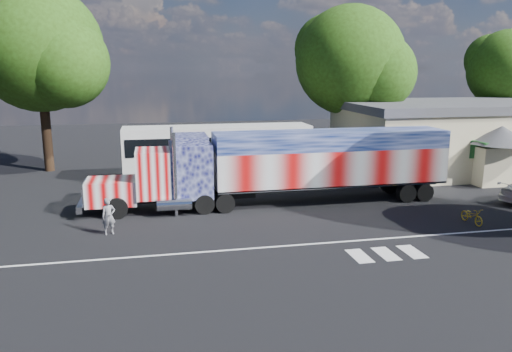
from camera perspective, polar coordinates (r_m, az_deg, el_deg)
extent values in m
plane|color=black|center=(25.02, 1.41, -5.69)|extent=(100.00, 100.00, 0.00)
cube|color=silver|center=(22.27, 3.19, -7.99)|extent=(30.00, 0.15, 0.01)
cube|color=silver|center=(21.57, 11.75, -8.93)|extent=(0.70, 1.60, 0.01)
cube|color=silver|center=(22.06, 14.64, -8.59)|extent=(0.70, 1.60, 0.01)
cube|color=silver|center=(22.60, 17.40, -8.25)|extent=(0.70, 1.60, 0.01)
cube|color=black|center=(27.97, -9.46, -2.40)|extent=(9.12, 1.01, 0.30)
cube|color=#DA7879|center=(27.92, -16.16, -1.68)|extent=(2.64, 2.23, 1.32)
cube|color=silver|center=(28.07, -18.94, -1.79)|extent=(0.12, 1.93, 1.18)
cube|color=silver|center=(28.26, -19.26, -3.11)|extent=(0.30, 2.53, 0.36)
cube|color=#DA7879|center=(27.63, -11.66, 0.35)|extent=(1.82, 2.53, 2.53)
cube|color=black|center=(27.56, -13.49, 1.20)|extent=(0.06, 2.13, 0.91)
cube|color=#4A4E84|center=(27.69, -7.47, 0.74)|extent=(2.23, 2.53, 2.94)
cube|color=#4A4E84|center=(27.40, -7.57, 4.17)|extent=(1.82, 2.43, 0.51)
cylinder|color=silver|center=(28.95, -9.48, 1.18)|extent=(0.20, 0.20, 4.46)
cylinder|color=silver|center=(26.33, -9.22, 0.09)|extent=(0.20, 0.20, 4.46)
cylinder|color=silver|center=(29.26, -9.57, -1.86)|extent=(1.82, 0.67, 0.67)
cylinder|color=silver|center=(26.71, -9.33, -3.21)|extent=(1.82, 0.67, 0.67)
cylinder|color=black|center=(26.99, -15.59, -3.57)|extent=(1.12, 0.35, 1.12)
cylinder|color=black|center=(29.14, -15.33, -2.40)|extent=(1.12, 0.35, 1.12)
cylinder|color=black|center=(27.10, -5.91, -3.18)|extent=(1.05, 0.56, 1.05)
cylinder|color=black|center=(29.15, -6.35, -2.08)|extent=(1.05, 0.56, 1.05)
cylinder|color=black|center=(27.23, -3.57, -3.06)|extent=(1.05, 0.56, 1.05)
cylinder|color=black|center=(29.27, -4.18, -1.98)|extent=(1.05, 0.56, 1.05)
cube|color=black|center=(29.66, 8.41, -1.02)|extent=(13.18, 1.12, 0.30)
cube|color=#D47676|center=(29.42, 8.48, 1.19)|extent=(13.58, 2.64, 2.03)
cube|color=#455593|center=(29.17, 8.57, 4.12)|extent=(13.58, 2.64, 1.01)
cube|color=silver|center=(29.63, 8.42, -0.74)|extent=(13.58, 2.64, 0.12)
cube|color=silver|center=(32.31, 19.93, 2.48)|extent=(0.04, 2.53, 2.94)
cylinder|color=black|center=(30.60, 16.76, -1.85)|extent=(1.05, 0.56, 1.05)
cylinder|color=black|center=(32.43, 14.99, -0.96)|extent=(1.05, 0.56, 1.05)
cylinder|color=black|center=(31.14, 18.57, -1.73)|extent=(1.05, 0.56, 1.05)
cylinder|color=black|center=(32.94, 16.72, -0.86)|extent=(1.05, 0.56, 1.05)
cube|color=silver|center=(35.04, -4.36, 2.65)|extent=(12.93, 2.80, 3.77)
cube|color=black|center=(34.93, -4.37, 3.78)|extent=(12.50, 2.87, 1.19)
cube|color=black|center=(35.30, -4.32, 0.41)|extent=(12.93, 2.80, 0.27)
cube|color=black|center=(34.78, -14.99, 2.47)|extent=(0.06, 2.48, 1.51)
cylinder|color=black|center=(33.69, -12.22, -0.32)|extent=(1.08, 0.32, 1.08)
cylinder|color=black|center=(36.32, -12.21, 0.59)|extent=(1.08, 0.32, 1.08)
cylinder|color=black|center=(34.55, 1.30, 0.27)|extent=(1.08, 0.32, 1.08)
cylinder|color=black|center=(37.13, 0.36, 1.12)|extent=(1.08, 0.32, 1.08)
cylinder|color=black|center=(34.78, 2.86, 0.34)|extent=(1.08, 0.32, 1.08)
cylinder|color=black|center=(37.34, 1.81, 1.17)|extent=(1.08, 0.32, 1.08)
cube|color=beige|center=(42.96, 24.74, 3.89)|extent=(22.00, 10.00, 4.60)
cube|color=#46464B|center=(42.72, 25.05, 7.34)|extent=(22.40, 10.40, 0.60)
cube|color=#1E5926|center=(34.38, 18.93, 2.71)|extent=(1.60, 0.08, 1.20)
cube|color=#1E5926|center=(36.58, 24.33, 2.82)|extent=(1.60, 0.08, 1.20)
cube|color=beige|center=(36.91, 25.95, 1.01)|extent=(3.00, 1.20, 2.60)
cube|color=#1E5926|center=(36.67, 26.18, 3.46)|extent=(3.40, 1.60, 0.25)
cone|color=#46464B|center=(36.61, 26.25, 4.23)|extent=(4.00, 4.00, 1.20)
imported|color=slate|center=(24.52, -16.50, -4.44)|extent=(0.73, 0.58, 1.75)
imported|color=gold|center=(27.49, 23.45, -4.17)|extent=(0.66, 1.60, 0.82)
cylinder|color=black|center=(41.69, 10.43, 6.00)|extent=(0.70, 0.70, 6.63)
sphere|color=#295313|center=(41.46, 10.71, 12.85)|extent=(8.70, 8.70, 8.70)
sphere|color=#295313|center=(40.96, 13.65, 11.40)|extent=(6.09, 6.09, 6.09)
sphere|color=#295313|center=(42.23, 8.38, 14.20)|extent=(5.65, 5.65, 5.65)
cylinder|color=black|center=(51.45, 26.37, 5.77)|extent=(0.70, 0.70, 6.07)
sphere|color=#295313|center=(51.24, 26.85, 10.82)|extent=(7.11, 7.11, 7.11)
sphere|color=#295313|center=(51.44, 25.25, 11.94)|extent=(4.62, 4.62, 4.62)
cylinder|color=black|center=(40.87, -22.90, 5.57)|extent=(0.70, 0.70, 7.27)
sphere|color=#295313|center=(40.69, -23.55, 13.21)|extent=(9.21, 9.21, 9.21)
sphere|color=#295313|center=(38.99, -21.11, 11.96)|extent=(6.45, 6.45, 6.45)
sphere|color=#295313|center=(42.37, -25.18, 14.40)|extent=(5.99, 5.99, 5.99)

